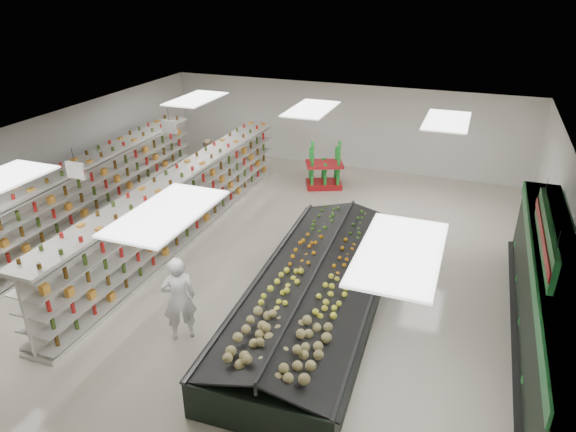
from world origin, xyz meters
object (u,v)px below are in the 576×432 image
at_px(gondola_center, 183,208).
at_px(soda_endcap, 324,166).
at_px(shopper_main, 179,299).
at_px(shopper_background, 210,161).
at_px(produce_island, 318,289).
at_px(gondola_left, 76,204).

relative_size(gondola_center, soda_endcap, 7.00).
distance_m(shopper_main, shopper_background, 8.80).
height_order(produce_island, shopper_main, shopper_main).
height_order(produce_island, soda_endcap, soda_endcap).
height_order(gondola_left, soda_endcap, gondola_left).
distance_m(gondola_center, soda_endcap, 5.70).
height_order(gondola_left, shopper_background, gondola_left).
distance_m(gondola_center, produce_island, 5.10).
bearing_deg(soda_endcap, produce_island, -74.29).
relative_size(gondola_center, produce_island, 1.48).
xyz_separation_m(gondola_left, gondola_center, (2.94, 0.94, -0.04)).
height_order(gondola_center, soda_endcap, gondola_center).
xyz_separation_m(gondola_center, produce_island, (4.65, -2.06, -0.39)).
distance_m(gondola_left, produce_island, 7.68).
height_order(gondola_center, produce_island, gondola_center).
bearing_deg(shopper_background, gondola_center, -156.27).
bearing_deg(soda_endcap, shopper_main, -92.19).
xyz_separation_m(gondola_left, shopper_background, (1.61, 4.97, -0.12)).
xyz_separation_m(soda_endcap, shopper_background, (-3.98, -1.01, 0.03)).
height_order(gondola_center, shopper_background, gondola_center).
bearing_deg(shopper_background, produce_island, -130.02).
height_order(shopper_main, shopper_background, shopper_main).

